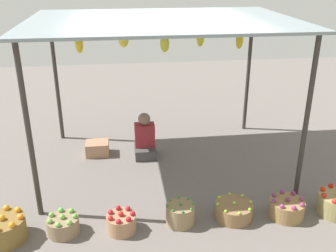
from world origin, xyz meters
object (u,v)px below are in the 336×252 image
at_px(vendor_person, 145,140).
at_px(basket_red_apples, 121,223).
at_px(basket_oranges, 4,229).
at_px(basket_limes, 234,211).
at_px(wooden_crate_near_vendor, 97,148).
at_px(basket_green_apples, 63,225).
at_px(basket_purple_onions, 287,208).
at_px(basket_green_chilies, 180,214).

relative_size(vendor_person, basket_red_apples, 2.11).
bearing_deg(basket_oranges, basket_limes, 1.49).
bearing_deg(wooden_crate_near_vendor, basket_green_apples, -99.08).
bearing_deg(basket_green_apples, basket_red_apples, -3.95).
relative_size(basket_oranges, basket_purple_onions, 1.13).
xyz_separation_m(vendor_person, basket_green_apples, (-1.17, -1.98, -0.18)).
distance_m(vendor_person, basket_green_apples, 2.31).
distance_m(vendor_person, basket_red_apples, 2.09).
relative_size(vendor_person, basket_oranges, 1.51).
height_order(basket_green_chilies, wooden_crate_near_vendor, basket_green_chilies).
bearing_deg(basket_purple_onions, vendor_person, 130.78).
height_order(basket_green_apples, basket_red_apples, basket_red_apples).
bearing_deg(wooden_crate_near_vendor, basket_purple_onions, -40.01).
xyz_separation_m(basket_green_apples, wooden_crate_near_vendor, (0.34, 2.12, 0.00)).
relative_size(basket_oranges, wooden_crate_near_vendor, 1.32).
distance_m(vendor_person, basket_limes, 2.21).
relative_size(basket_limes, wooden_crate_near_vendor, 1.27).
bearing_deg(vendor_person, basket_green_apples, -120.47).
relative_size(basket_green_chilies, wooden_crate_near_vendor, 0.96).
height_order(vendor_person, basket_green_chilies, vendor_person).
xyz_separation_m(basket_green_chilies, basket_limes, (0.72, 0.02, -0.03)).
height_order(basket_green_apples, basket_green_chilies, basket_green_chilies).
height_order(vendor_person, wooden_crate_near_vendor, vendor_person).
xyz_separation_m(basket_green_apples, basket_limes, (2.19, 0.04, -0.01)).
bearing_deg(basket_green_chilies, basket_purple_onions, -1.52).
distance_m(basket_green_apples, basket_green_chilies, 1.48).
bearing_deg(basket_limes, basket_green_chilies, -178.01).
bearing_deg(basket_purple_onions, basket_green_apples, 179.54).
distance_m(basket_oranges, basket_green_chilies, 2.17).
distance_m(basket_green_chilies, basket_limes, 0.72).
distance_m(basket_oranges, basket_limes, 2.89).
bearing_deg(basket_limes, vendor_person, 117.87).
bearing_deg(basket_green_apples, wooden_crate_near_vendor, 80.92).
bearing_deg(vendor_person, wooden_crate_near_vendor, 170.35).
relative_size(basket_green_chilies, basket_limes, 0.75).
bearing_deg(basket_purple_onions, wooden_crate_near_vendor, 139.99).
height_order(vendor_person, basket_purple_onions, vendor_person).
bearing_deg(basket_green_chilies, basket_red_apples, -175.18).
bearing_deg(basket_limes, basket_oranges, -178.51).
relative_size(basket_purple_onions, wooden_crate_near_vendor, 1.17).
bearing_deg(basket_oranges, wooden_crate_near_vendor, 64.47).
bearing_deg(vendor_person, basket_limes, -62.13).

